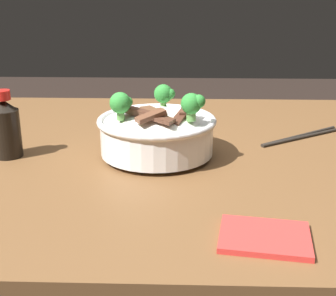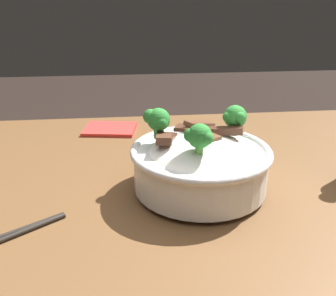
% 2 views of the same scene
% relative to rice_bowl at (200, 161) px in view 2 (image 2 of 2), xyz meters
% --- Properties ---
extents(dining_table, '(1.17, 0.89, 0.83)m').
position_rel_rice_bowl_xyz_m(dining_table, '(-0.03, 0.03, -0.18)').
color(dining_table, brown).
rests_on(dining_table, ground).
extents(rice_bowl, '(0.23, 0.23, 0.13)m').
position_rel_rice_bowl_xyz_m(rice_bowl, '(0.00, 0.00, 0.00)').
color(rice_bowl, white).
rests_on(rice_bowl, dining_table).
extents(folded_napkin, '(0.13, 0.11, 0.01)m').
position_rel_rice_bowl_xyz_m(folded_napkin, '(0.16, -0.31, -0.05)').
color(folded_napkin, red).
rests_on(folded_napkin, dining_table).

